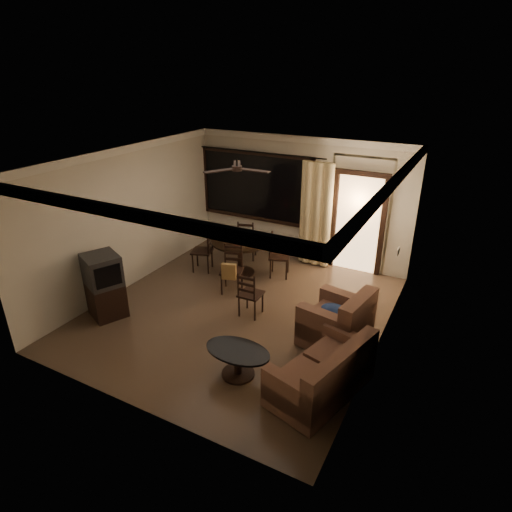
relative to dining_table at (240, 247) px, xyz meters
The scene contains 12 objects.
ground 1.71m from the dining_table, 60.93° to the right, with size 5.50×5.50×0.00m, color #7F6651.
room_shell 1.88m from the dining_table, 15.39° to the left, with size 5.50×6.70×5.50m.
dining_table is the anchor object (origin of this frame).
dining_chair_west 0.90m from the dining_table, 161.56° to the right, with size 0.53×0.53×0.95m.
dining_chair_east 0.89m from the dining_table, 18.29° to the left, with size 0.53×0.53×0.95m.
dining_chair_south 0.91m from the dining_table, 71.73° to the right, with size 0.53×0.57×0.95m.
dining_chair_north 0.85m from the dining_table, 108.48° to the left, with size 0.53×0.53×0.95m.
tv_cabinet 2.90m from the dining_table, 115.99° to the right, with size 0.79×0.76×1.17m.
sofa 3.99m from the dining_table, 43.65° to the right, with size 1.19×1.69×0.82m.
armchair 3.11m from the dining_table, 29.74° to the right, with size 1.09×1.09×0.95m.
coffee_table 3.38m from the dining_table, 60.84° to the right, with size 1.00×0.60×0.44m.
side_chair 1.77m from the dining_table, 54.15° to the right, with size 0.40×0.40×0.88m.
Camera 1 is at (3.45, -5.86, 4.17)m, focal length 30.00 mm.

